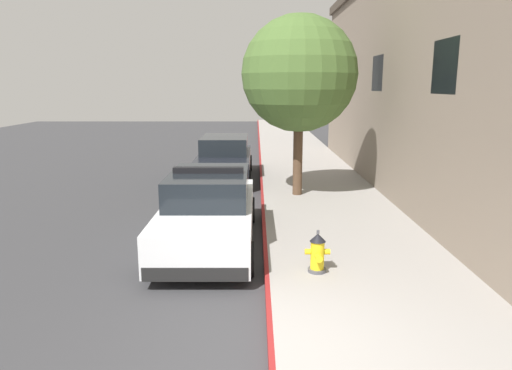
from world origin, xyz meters
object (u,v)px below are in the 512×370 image
(police_cruiser, at_px, (208,211))
(fire_hydrant, at_px, (316,253))
(street_tree, at_px, (298,74))
(parked_car_silver_ahead, at_px, (223,159))

(police_cruiser, distance_m, fire_hydrant, 2.84)
(street_tree, bearing_deg, fire_hydrant, -91.59)
(police_cruiser, distance_m, street_tree, 5.54)
(parked_car_silver_ahead, xyz_separation_m, fire_hydrant, (2.22, -9.16, -0.24))
(parked_car_silver_ahead, distance_m, street_tree, 4.91)
(parked_car_silver_ahead, relative_size, street_tree, 0.93)
(fire_hydrant, relative_size, street_tree, 0.15)
(parked_car_silver_ahead, bearing_deg, street_tree, -52.67)
(fire_hydrant, xyz_separation_m, street_tree, (0.17, 6.03, 3.18))
(police_cruiser, distance_m, parked_car_silver_ahead, 7.24)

